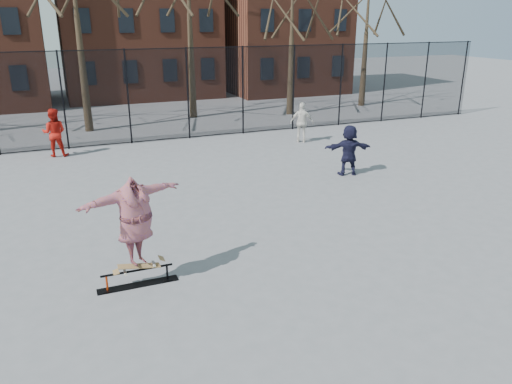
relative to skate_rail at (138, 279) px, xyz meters
name	(u,v)px	position (x,y,z in m)	size (l,w,h in m)	color
ground	(289,270)	(3.17, -0.56, -0.14)	(100.00, 100.00, 0.00)	slate
skate_rail	(138,279)	(0.00, 0.00, 0.00)	(1.65, 0.25, 0.36)	black
skateboard	(139,267)	(0.05, 0.00, 0.28)	(0.92, 0.22, 0.11)	olive
skater	(135,223)	(0.05, 0.00, 1.25)	(2.26, 0.62, 1.84)	#63327E
bystander_red	(54,133)	(-1.31, 11.41, 0.80)	(0.92, 0.71, 1.89)	red
bystander_white	(302,123)	(8.75, 9.86, 0.73)	(1.02, 0.43, 1.74)	silver
bystander_navy	(349,150)	(8.09, 4.99, 0.74)	(1.64, 0.52, 1.77)	#191933
fence	(160,94)	(3.16, 12.44, 1.91)	(34.03, 0.07, 4.00)	black
rowhouses	(126,3)	(3.89, 25.44, 5.92)	(29.00, 7.00, 13.00)	brown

